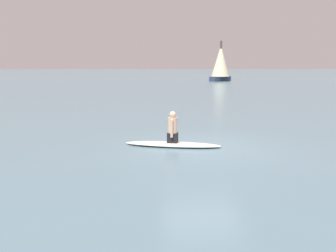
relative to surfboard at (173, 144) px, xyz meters
The scene contains 4 objects.
ground_plane 0.97m from the surfboard, 11.60° to the right, with size 400.00×400.00×0.00m, color slate.
surfboard is the anchor object (origin of this frame).
person_paddler 0.52m from the surfboard, 153.43° to the right, with size 0.38×0.44×0.99m.
sailboat_center_horizon 45.96m from the surfboard, 75.21° to the left, with size 4.02×4.02×6.26m.
Camera 1 is at (-1.96, -10.62, 2.56)m, focal length 37.42 mm.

